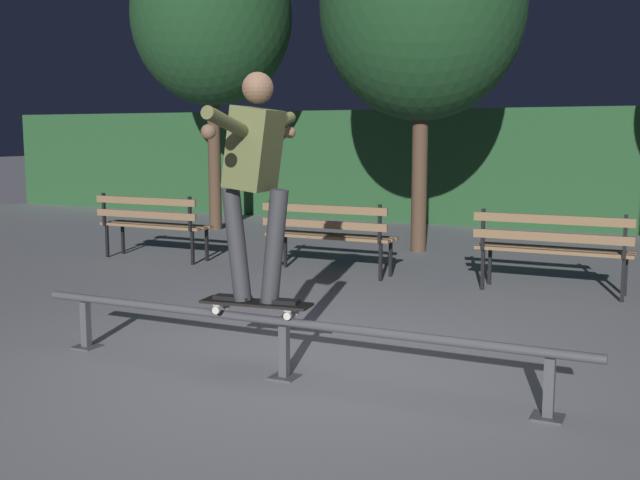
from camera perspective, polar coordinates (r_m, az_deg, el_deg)
The scene contains 10 objects.
ground_plane at distance 5.45m, azimuth -1.96°, elevation -9.82°, with size 90.00×90.00×0.00m, color gray.
hedge_backdrop at distance 14.45m, azimuth 15.94°, elevation 5.22°, with size 24.00×1.20×2.13m, color #234C28.
grind_rail at distance 5.23m, azimuth -2.71°, elevation -6.80°, with size 4.14×0.18×0.43m.
skateboard at distance 5.30m, azimuth -4.80°, elevation -4.77°, with size 0.80×0.29×0.09m.
skateboarder at distance 5.17m, azimuth -4.89°, elevation 5.40°, with size 0.63×1.40×1.56m.
park_bench_leftmost at distance 10.35m, azimuth -12.47°, elevation 1.47°, with size 1.60×0.43×0.88m.
park_bench_left_center at distance 9.01m, azimuth 0.58°, elevation 0.73°, with size 1.60×0.43×0.88m.
park_bench_right_center at distance 8.27m, azimuth 16.99°, elevation -0.25°, with size 1.60×0.43×0.88m.
tree_far_left at distance 13.69m, azimuth -8.09°, elevation 16.17°, with size 2.75×2.75×5.18m.
tree_behind_benches at distance 11.03m, azimuth 7.66°, elevation 16.86°, with size 2.83×2.83×4.96m.
Camera 1 is at (2.39, -4.61, 1.65)m, focal length 42.82 mm.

